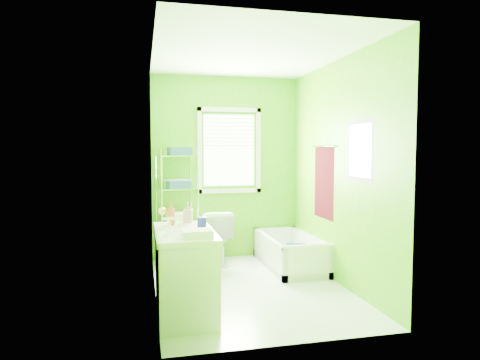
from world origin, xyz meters
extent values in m
plane|color=silver|center=(0.00, 0.00, 0.00)|extent=(2.90, 2.90, 0.00)
cube|color=#479D07|center=(0.00, 1.45, 1.30)|extent=(2.10, 0.04, 2.60)
cube|color=#479D07|center=(0.00, -1.45, 1.30)|extent=(2.10, 0.04, 2.60)
cube|color=#479D07|center=(-1.05, 0.00, 1.30)|extent=(0.04, 2.90, 2.60)
cube|color=#479D07|center=(1.05, 0.00, 1.30)|extent=(0.04, 2.90, 2.60)
cube|color=white|center=(0.00, 0.00, 2.60)|extent=(2.10, 2.90, 0.04)
cube|color=white|center=(0.05, 1.44, 1.55)|extent=(0.74, 0.01, 1.01)
cube|color=white|center=(0.05, 1.42, 0.97)|extent=(0.92, 0.05, 0.06)
cube|color=white|center=(0.05, 1.42, 2.13)|extent=(0.92, 0.05, 0.06)
cube|color=white|center=(-0.38, 1.42, 1.55)|extent=(0.06, 0.05, 1.22)
cube|color=white|center=(0.48, 1.42, 1.55)|extent=(0.06, 0.05, 1.22)
cube|color=white|center=(0.05, 1.42, 1.84)|extent=(0.72, 0.02, 0.50)
cube|color=white|center=(-1.04, -1.00, 1.00)|extent=(0.02, 0.80, 2.00)
sphere|color=gold|center=(-1.00, -0.67, 1.00)|extent=(0.07, 0.07, 0.07)
cube|color=#3E070B|center=(1.04, 0.35, 1.15)|extent=(0.02, 0.58, 0.90)
cylinder|color=silver|center=(1.02, 0.35, 1.60)|extent=(0.02, 0.62, 0.02)
cube|color=#CC5972|center=(1.04, -0.55, 1.55)|extent=(0.02, 0.54, 0.64)
cube|color=white|center=(1.03, -0.55, 1.55)|extent=(0.01, 0.44, 0.54)
cube|color=white|center=(0.73, 0.75, 0.05)|extent=(0.64, 1.37, 0.09)
cube|color=white|center=(0.44, 0.75, 0.21)|extent=(0.06, 1.37, 0.41)
cube|color=white|center=(1.02, 0.75, 0.21)|extent=(0.06, 1.37, 0.41)
cube|color=white|center=(0.73, 0.09, 0.21)|extent=(0.64, 0.06, 0.41)
cube|color=white|center=(0.73, 1.40, 0.21)|extent=(0.64, 0.06, 0.41)
cylinder|color=white|center=(0.73, 0.09, 0.41)|extent=(0.64, 0.06, 0.06)
cylinder|color=#1353B2|center=(0.73, 0.48, 0.12)|extent=(0.34, 0.34, 0.06)
cylinder|color=yellow|center=(0.73, 0.48, 0.18)|extent=(0.32, 0.32, 0.05)
cube|color=#1353B2|center=(0.77, 0.61, 0.23)|extent=(0.24, 0.11, 0.22)
imported|color=white|center=(-0.20, 1.15, 0.37)|extent=(0.44, 0.74, 0.74)
cube|color=silver|center=(-0.79, -0.59, 0.38)|extent=(0.52, 1.03, 0.75)
cube|color=silver|center=(-0.79, -0.59, 0.78)|extent=(0.55, 1.06, 0.05)
ellipsoid|color=white|center=(-0.77, -0.73, 0.77)|extent=(0.36, 0.46, 0.12)
cylinder|color=silver|center=(-0.94, -0.73, 0.87)|extent=(0.03, 0.03, 0.16)
cylinder|color=silver|center=(-0.94, -0.73, 0.94)|extent=(0.12, 0.02, 0.02)
imported|color=#E84D44|center=(-0.89, -0.28, 0.92)|extent=(0.12, 0.12, 0.23)
imported|color=#CE85B1|center=(-0.71, -0.14, 0.90)|extent=(0.11, 0.11, 0.20)
cylinder|color=#161992|center=(-0.61, -0.47, 0.85)|extent=(0.09, 0.09, 0.10)
cube|color=white|center=(-0.71, -0.94, 0.83)|extent=(0.26, 0.21, 0.07)
cylinder|color=silver|center=(-0.93, 1.04, 0.79)|extent=(0.02, 0.02, 1.57)
cylinder|color=silver|center=(-1.00, 1.33, 0.79)|extent=(0.02, 0.02, 1.57)
cylinder|color=silver|center=(-0.44, 1.14, 0.79)|extent=(0.02, 0.02, 1.57)
cylinder|color=silver|center=(-0.51, 1.44, 0.79)|extent=(0.02, 0.02, 1.57)
cube|color=silver|center=(-0.72, 1.24, 0.15)|extent=(0.58, 0.43, 0.02)
cube|color=silver|center=(-0.72, 1.24, 0.59)|extent=(0.58, 0.43, 0.02)
cube|color=silver|center=(-0.72, 1.24, 1.03)|extent=(0.58, 0.43, 0.02)
cube|color=silver|center=(-0.72, 1.24, 1.48)|extent=(0.58, 0.43, 0.02)
cube|color=#284B93|center=(-0.69, 1.14, 1.54)|extent=(0.33, 0.26, 0.11)
cube|color=white|center=(-0.73, 1.36, 1.54)|extent=(0.33, 0.26, 0.11)
cube|color=#284B93|center=(-0.70, 1.14, 1.10)|extent=(0.33, 0.26, 0.11)
cube|color=white|center=(-0.73, 1.36, 1.10)|extent=(0.33, 0.26, 0.11)
cube|color=white|center=(-0.68, 1.17, 0.65)|extent=(0.33, 0.26, 0.11)
cube|color=pink|center=(-0.75, 1.36, 0.65)|extent=(0.33, 0.26, 0.11)
cube|color=pink|center=(-0.46, 1.30, 0.33)|extent=(0.08, 0.27, 0.49)
camera|label=1|loc=(-1.16, -4.59, 1.55)|focal=32.00mm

